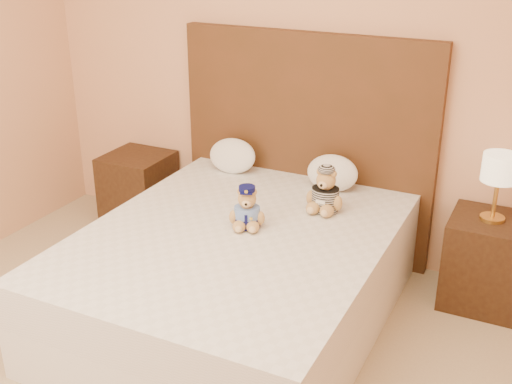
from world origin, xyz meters
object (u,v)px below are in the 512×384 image
(nightstand_right, at_px, (485,261))
(teddy_police, at_px, (247,207))
(nightstand_left, at_px, (139,190))
(lamp, at_px, (500,171))
(pillow_left, at_px, (232,154))
(bed, at_px, (236,276))
(teddy_prisoner, at_px, (326,190))
(pillow_right, at_px, (332,171))

(nightstand_right, relative_size, teddy_police, 2.26)
(nightstand_left, xyz_separation_m, nightstand_right, (2.50, 0.00, 0.00))
(lamp, distance_m, pillow_left, 1.72)
(lamp, bearing_deg, nightstand_left, 180.00)
(bed, xyz_separation_m, lamp, (1.25, 0.80, 0.57))
(nightstand_right, bearing_deg, teddy_police, -150.10)
(bed, relative_size, teddy_police, 8.20)
(teddy_prisoner, relative_size, pillow_right, 0.79)
(lamp, height_order, teddy_police, lamp)
(bed, xyz_separation_m, teddy_police, (0.02, 0.09, 0.40))
(lamp, bearing_deg, pillow_left, 179.00)
(nightstand_left, relative_size, nightstand_right, 1.00)
(pillow_left, bearing_deg, pillow_right, 0.00)
(teddy_police, xyz_separation_m, teddy_prisoner, (0.31, 0.40, 0.01))
(bed, relative_size, teddy_prisoner, 7.52)
(teddy_police, relative_size, pillow_right, 0.72)
(lamp, height_order, pillow_right, lamp)
(nightstand_left, bearing_deg, pillow_left, 2.18)
(nightstand_right, bearing_deg, lamp, 180.00)
(pillow_left, bearing_deg, teddy_prisoner, -22.78)
(nightstand_right, relative_size, teddy_prisoner, 2.07)
(lamp, relative_size, pillow_left, 1.16)
(nightstand_left, bearing_deg, teddy_police, -29.01)
(nightstand_right, bearing_deg, pillow_left, 179.00)
(bed, relative_size, nightstand_left, 3.64)
(nightstand_right, distance_m, lamp, 0.57)
(teddy_police, height_order, pillow_left, same)
(teddy_prisoner, distance_m, pillow_left, 0.87)
(nightstand_left, relative_size, lamp, 1.38)
(nightstand_right, height_order, teddy_police, teddy_police)
(nightstand_right, bearing_deg, bed, -147.38)
(nightstand_right, bearing_deg, nightstand_left, 180.00)
(nightstand_right, height_order, pillow_left, pillow_left)
(nightstand_right, relative_size, pillow_left, 1.60)
(teddy_police, distance_m, pillow_right, 0.77)
(lamp, distance_m, teddy_police, 1.43)
(nightstand_right, xyz_separation_m, pillow_left, (-1.71, 0.03, 0.40))
(lamp, relative_size, teddy_prisoner, 1.50)
(nightstand_right, distance_m, teddy_police, 1.47)
(lamp, xyz_separation_m, teddy_police, (-1.23, -0.71, -0.18))
(teddy_prisoner, bearing_deg, nightstand_right, 20.66)
(pillow_left, bearing_deg, nightstand_right, -1.00)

